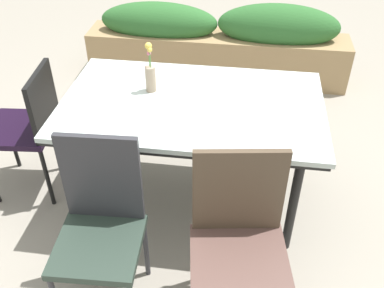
{
  "coord_description": "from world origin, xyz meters",
  "views": [
    {
      "loc": [
        0.26,
        -2.08,
        2.12
      ],
      "look_at": [
        -0.04,
        0.05,
        0.47
      ],
      "focal_mm": 40.87,
      "sensor_mm": 36.0,
      "label": 1
    }
  ],
  "objects_px": {
    "chair_near_right": "(239,238)",
    "planter_box": "(218,43)",
    "chair_end_left": "(29,123)",
    "chair_near_left": "(100,221)",
    "flower_vase": "(150,74)",
    "dining_table": "(192,112)"
  },
  "relations": [
    {
      "from": "chair_near_right",
      "to": "chair_end_left",
      "type": "bearing_deg",
      "value": -37.01
    },
    {
      "from": "dining_table",
      "to": "chair_near_right",
      "type": "relative_size",
      "value": 1.62
    },
    {
      "from": "chair_end_left",
      "to": "dining_table",
      "type": "bearing_deg",
      "value": -95.51
    },
    {
      "from": "dining_table",
      "to": "chair_near_right",
      "type": "distance_m",
      "value": 0.84
    },
    {
      "from": "chair_end_left",
      "to": "chair_near_left",
      "type": "relative_size",
      "value": 0.92
    },
    {
      "from": "chair_near_left",
      "to": "flower_vase",
      "type": "bearing_deg",
      "value": -98.58
    },
    {
      "from": "dining_table",
      "to": "chair_end_left",
      "type": "xyz_separation_m",
      "value": [
        -1.06,
        0.01,
        -0.19
      ]
    },
    {
      "from": "chair_near_left",
      "to": "flower_vase",
      "type": "xyz_separation_m",
      "value": [
        0.08,
        0.85,
        0.35
      ]
    },
    {
      "from": "dining_table",
      "to": "planter_box",
      "type": "height_order",
      "value": "dining_table"
    },
    {
      "from": "chair_near_left",
      "to": "flower_vase",
      "type": "relative_size",
      "value": 3.14
    },
    {
      "from": "chair_near_left",
      "to": "planter_box",
      "type": "distance_m",
      "value": 2.53
    },
    {
      "from": "flower_vase",
      "to": "chair_end_left",
      "type": "bearing_deg",
      "value": -173.55
    },
    {
      "from": "chair_near_right",
      "to": "flower_vase",
      "type": "bearing_deg",
      "value": -63.55
    },
    {
      "from": "chair_end_left",
      "to": "chair_near_right",
      "type": "relative_size",
      "value": 0.95
    },
    {
      "from": "chair_end_left",
      "to": "chair_near_right",
      "type": "xyz_separation_m",
      "value": [
        1.39,
        -0.75,
        -0.01
      ]
    },
    {
      "from": "chair_near_right",
      "to": "planter_box",
      "type": "distance_m",
      "value": 2.53
    },
    {
      "from": "chair_near_left",
      "to": "flower_vase",
      "type": "distance_m",
      "value": 0.92
    },
    {
      "from": "dining_table",
      "to": "chair_near_right",
      "type": "height_order",
      "value": "chair_near_right"
    },
    {
      "from": "dining_table",
      "to": "flower_vase",
      "type": "height_order",
      "value": "flower_vase"
    },
    {
      "from": "planter_box",
      "to": "chair_near_right",
      "type": "bearing_deg",
      "value": -82.66
    },
    {
      "from": "dining_table",
      "to": "planter_box",
      "type": "bearing_deg",
      "value": 89.77
    },
    {
      "from": "dining_table",
      "to": "flower_vase",
      "type": "xyz_separation_m",
      "value": [
        -0.26,
        0.1,
        0.18
      ]
    }
  ]
}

